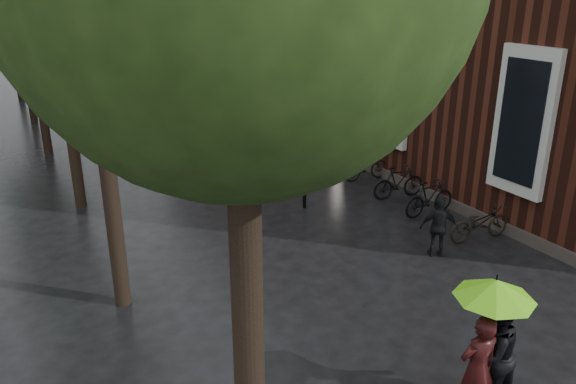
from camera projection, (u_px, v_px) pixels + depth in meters
person_burgundy at (477, 369)px, 8.17m from camera, size 0.70×0.51×1.78m
person_black at (493, 353)px, 8.50m from camera, size 0.91×0.72×1.82m
lime_umbrella at (495, 289)px, 7.99m from camera, size 1.17×1.17×1.72m
pedestrian_walking at (439, 227)px, 13.24m from camera, size 0.94×0.78×1.50m
parked_bicycles at (304, 140)px, 21.51m from camera, size 1.98×19.46×1.03m
ad_lightbox at (343, 132)px, 20.26m from camera, size 0.32×1.42×2.13m
lamp_post at (305, 132)px, 15.57m from camera, size 0.19×0.19×3.72m
cycle_sign at (74, 107)px, 21.16m from camera, size 0.14×0.48×2.62m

